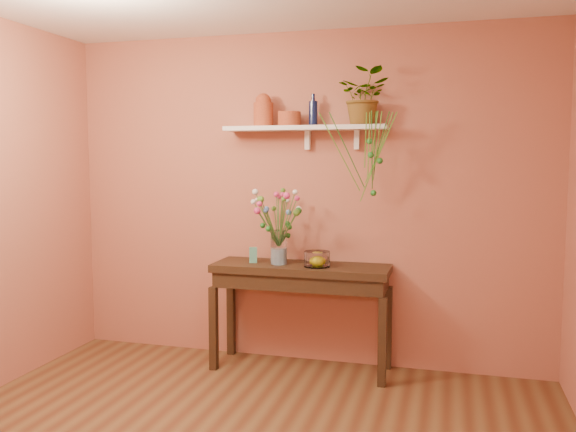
{
  "coord_description": "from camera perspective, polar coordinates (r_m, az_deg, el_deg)",
  "views": [
    {
      "loc": [
        1.18,
        -2.71,
        1.68
      ],
      "look_at": [
        0.0,
        1.55,
        1.25
      ],
      "focal_mm": 36.92,
      "sensor_mm": 36.0,
      "label": 1
    }
  ],
  "objects": [
    {
      "name": "room",
      "position": [
        2.97,
        -7.98,
        -0.85
      ],
      "size": [
        4.04,
        4.04,
        2.7
      ],
      "color": "brown",
      "rests_on": "ground"
    },
    {
      "name": "glass_bowl",
      "position": [
        4.58,
        2.81,
        -4.22
      ],
      "size": [
        0.2,
        0.2,
        0.12
      ],
      "color": "white",
      "rests_on": "sideboard"
    },
    {
      "name": "wall_shelf",
      "position": [
        4.73,
        1.77,
        8.4
      ],
      "size": [
        1.3,
        0.24,
        0.19
      ],
      "color": "white",
      "rests_on": "room"
    },
    {
      "name": "sideboard",
      "position": [
        4.71,
        1.26,
        -6.17
      ],
      "size": [
        1.39,
        0.45,
        0.85
      ],
      "color": "#332115",
      "rests_on": "ground"
    },
    {
      "name": "blue_bottle",
      "position": [
        4.75,
        2.44,
        9.9
      ],
      "size": [
        0.07,
        0.07,
        0.25
      ],
      "color": "#0D163A",
      "rests_on": "wall_shelf"
    },
    {
      "name": "terracotta_pot",
      "position": [
        4.74,
        0.12,
        9.34
      ],
      "size": [
        0.23,
        0.23,
        0.11
      ],
      "primitive_type": "cylinder",
      "rotation": [
        0.0,
        0.0,
        -0.32
      ],
      "color": "#B94B23",
      "rests_on": "wall_shelf"
    },
    {
      "name": "carton",
      "position": [
        4.77,
        -3.37,
        -3.77
      ],
      "size": [
        0.07,
        0.06,
        0.12
      ],
      "primitive_type": "cube",
      "rotation": [
        0.0,
        0.0,
        0.3
      ],
      "color": "teal",
      "rests_on": "sideboard"
    },
    {
      "name": "plant_fronds",
      "position": [
        4.46,
        8.02,
        5.78
      ],
      "size": [
        0.57,
        0.29,
        0.67
      ],
      "color": "#226A21",
      "rests_on": "wall_shelf"
    },
    {
      "name": "bouquet",
      "position": [
        4.63,
        -0.99,
        0.54
      ],
      "size": [
        0.42,
        0.56,
        0.46
      ],
      "color": "#386B28",
      "rests_on": "glass_vase"
    },
    {
      "name": "glass_vase",
      "position": [
        4.69,
        -0.89,
        -3.28
      ],
      "size": [
        0.13,
        0.13,
        0.27
      ],
      "color": "white",
      "rests_on": "sideboard"
    },
    {
      "name": "spider_plant",
      "position": [
        4.64,
        7.42,
        11.31
      ],
      "size": [
        0.41,
        0.36,
        0.42
      ],
      "primitive_type": "imported",
      "rotation": [
        0.0,
        0.0,
        -0.09
      ],
      "color": "#226A21",
      "rests_on": "wall_shelf"
    },
    {
      "name": "terracotta_jug",
      "position": [
        4.83,
        -2.39,
        10.1
      ],
      "size": [
        0.18,
        0.18,
        0.26
      ],
      "color": "#B94B23",
      "rests_on": "wall_shelf"
    },
    {
      "name": "lemon",
      "position": [
        4.6,
        2.85,
        -4.31
      ],
      "size": [
        0.08,
        0.08,
        0.08
      ],
      "primitive_type": "sphere",
      "color": "yellow",
      "rests_on": "glass_bowl"
    }
  ]
}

